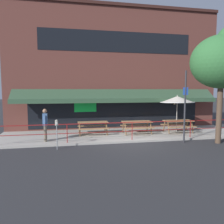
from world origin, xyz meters
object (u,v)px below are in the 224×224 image
Objects in this scene: picnic_table_centre at (137,124)px; street_tree_curbside at (224,58)px; parking_meter_near at (57,125)px; picnic_table_left at (93,125)px; picnic_table_right at (178,123)px; pedestrian_walking at (45,123)px; patio_umbrella_right at (177,100)px; street_sign_pole at (185,106)px.

street_tree_curbside is (3.68, -2.82, 3.67)m from picnic_table_centre.
street_tree_curbside is at bearing -2.45° from parking_meter_near.
parking_meter_near is 0.23× the size of street_tree_curbside.
picnic_table_left is 2.71m from picnic_table_centre.
picnic_table_right is (5.40, -0.35, 0.00)m from picnic_table_left.
pedestrian_walking is at bearing -168.94° from picnic_table_centre.
picnic_table_left is at bearing 176.30° from picnic_table_right.
street_tree_curbside is (6.38, -3.06, 3.67)m from picnic_table_left.
parking_meter_near is (-4.67, -2.46, 0.44)m from picnic_table_centre.
street_tree_curbside reaches higher than picnic_table_right.
picnic_table_left is 0.30× the size of street_tree_curbside.
pedestrian_walking is at bearing 168.84° from street_tree_curbside.
pedestrian_walking is at bearing -171.87° from patio_umbrella_right.
pedestrian_walking is 9.77m from street_tree_curbside.
patio_umbrella_right is at bearing 71.37° from street_sign_pole.
picnic_table_left is 0.48× the size of street_sign_pole.
pedestrian_walking is (-8.03, -1.15, -1.12)m from patio_umbrella_right.
picnic_table_centre is (2.70, -0.24, 0.00)m from picnic_table_left.
parking_meter_near is at bearing -64.79° from pedestrian_walking.
picnic_table_centre and picnic_table_right have the same top height.
pedestrian_walking reaches higher than picnic_table_right.
picnic_table_left is 7.97m from street_tree_curbside.
picnic_table_centre is at bearing 142.52° from street_tree_curbside.
parking_meter_near is (-1.97, -2.71, 0.44)m from picnic_table_left.
patio_umbrella_right is at bearing 8.13° from pedestrian_walking.
street_tree_curbside is (1.80, -0.51, 2.43)m from street_sign_pole.
parking_meter_near is at bearing -160.76° from patio_umbrella_right.
parking_meter_near is 6.60m from street_sign_pole.
street_tree_curbside reaches higher than picnic_table_centre.
picnic_table_left and picnic_table_right have the same top height.
patio_umbrella_right reaches higher than parking_meter_near.
patio_umbrella_right reaches higher than pedestrian_walking.
street_tree_curbside reaches higher than patio_umbrella_right.
picnic_table_right is 0.30× the size of street_tree_curbside.
picnic_table_centre is at bearing -5.15° from picnic_table_left.
picnic_table_centre is at bearing -177.77° from patio_umbrella_right.
picnic_table_left is at bearing 174.85° from picnic_table_centre.
patio_umbrella_right is (5.40, -0.14, 1.47)m from picnic_table_left.
patio_umbrella_right reaches higher than picnic_table_centre.
street_sign_pole is at bearing -108.63° from patio_umbrella_right.
picnic_table_left is 0.76× the size of patio_umbrella_right.
picnic_table_right is at bearing 6.65° from pedestrian_walking.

